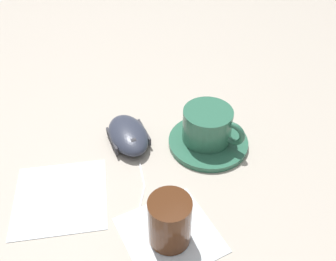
# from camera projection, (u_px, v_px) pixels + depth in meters

# --- Properties ---
(ground_plane) EXTENTS (3.00, 3.00, 0.00)m
(ground_plane) POSITION_uv_depth(u_px,v_px,m) (155.00, 177.00, 0.63)
(ground_plane) COLOR #B2A899
(saucer) EXTENTS (0.15, 0.15, 0.01)m
(saucer) POSITION_uv_depth(u_px,v_px,m) (208.00, 142.00, 0.69)
(saucer) COLOR #2D664C
(saucer) RESTS_ON ground
(coffee_cup) EXTENTS (0.11, 0.09, 0.06)m
(coffee_cup) POSITION_uv_depth(u_px,v_px,m) (208.00, 125.00, 0.67)
(coffee_cup) COLOR #2D664C
(coffee_cup) RESTS_ON saucer
(computer_mouse) EXTENTS (0.13, 0.10, 0.04)m
(computer_mouse) POSITION_uv_depth(u_px,v_px,m) (128.00, 135.00, 0.68)
(computer_mouse) COLOR #2D3342
(computer_mouse) RESTS_ON ground
(mouse_cable) EXTENTS (0.20, 0.17, 0.00)m
(mouse_cable) POSITION_uv_depth(u_px,v_px,m) (143.00, 226.00, 0.55)
(mouse_cable) COLOR white
(mouse_cable) RESTS_ON ground
(napkin_under_glass) EXTENTS (0.15, 0.15, 0.00)m
(napkin_under_glass) POSITION_uv_depth(u_px,v_px,m) (170.00, 235.00, 0.54)
(napkin_under_glass) COLOR white
(napkin_under_glass) RESTS_ON ground
(drinking_glass) EXTENTS (0.06, 0.06, 0.08)m
(drinking_glass) POSITION_uv_depth(u_px,v_px,m) (170.00, 221.00, 0.51)
(drinking_glass) COLOR #4C2814
(drinking_glass) RESTS_ON napkin_under_glass
(napkin_spare) EXTENTS (0.20, 0.20, 0.00)m
(napkin_spare) POSITION_uv_depth(u_px,v_px,m) (60.00, 197.00, 0.59)
(napkin_spare) COLOR white
(napkin_spare) RESTS_ON ground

